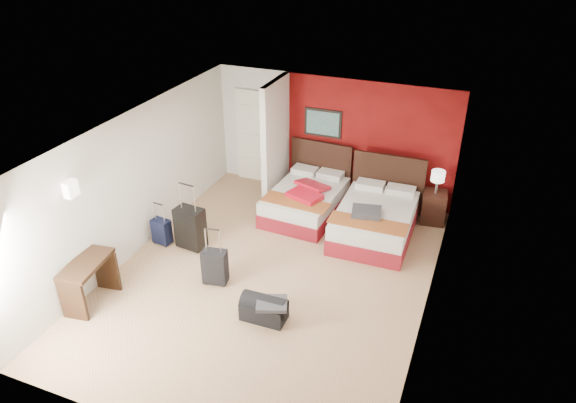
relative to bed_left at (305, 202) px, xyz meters
The scene contains 17 objects.
ground 2.15m from the bed_left, 85.40° to the right, with size 6.50×6.50×0.00m, color tan.
room_walls 1.73m from the bed_left, 150.11° to the right, with size 5.02×6.52×2.50m.
red_accent_panel 1.74m from the bed_left, 50.11° to the left, with size 3.50×0.04×2.50m, color maroon.
partition_wall 1.37m from the bed_left, 149.80° to the left, with size 0.12×1.20×2.50m, color silver.
entry_door 2.05m from the bed_left, 145.81° to the left, with size 0.82×0.06×2.05m, color silver.
bed_left is the anchor object (origin of this frame).
bed_right 1.48m from the bed_left, 10.61° to the right, with size 1.34×1.92×0.58m, color white.
red_suitcase_open 0.35m from the bed_left, 45.00° to the right, with size 0.62×0.86×0.11m, color red.
jacket_bundle 1.52m from the bed_left, 22.91° to the right, with size 0.51×0.41×0.12m, color #3C3C42.
nightstand 2.47m from the bed_left, 15.40° to the left, with size 0.45×0.45×0.62m, color black.
table_lamp 2.54m from the bed_left, 15.40° to the left, with size 0.26×0.26×0.46m, color white.
suitcase_black 2.38m from the bed_left, 128.71° to the right, with size 0.50×0.31×0.75m, color black.
suitcase_charcoal 2.68m from the bed_left, 102.66° to the right, with size 0.39×0.24×0.57m, color black.
suitcase_navy 2.82m from the bed_left, 136.29° to the right, with size 0.33×0.20×0.46m, color black.
duffel_bag 3.16m from the bed_left, 81.04° to the right, with size 0.66×0.35×0.34m, color black.
jacket_draped 3.24m from the bed_left, 78.56° to the right, with size 0.44×0.37×0.06m, color #3B3A3F.
desk 4.31m from the bed_left, 119.14° to the right, with size 0.46×0.91×0.76m, color black.
Camera 1 is at (2.90, -6.52, 5.35)m, focal length 33.22 mm.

